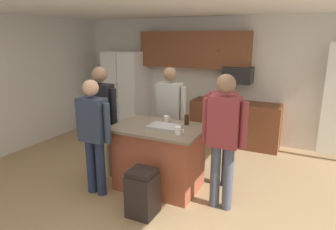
{
  "coord_description": "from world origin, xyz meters",
  "views": [
    {
      "loc": [
        1.97,
        -3.51,
        2.21
      ],
      "look_at": [
        0.05,
        0.43,
        1.05
      ],
      "focal_mm": 32.13,
      "sensor_mm": 36.0,
      "label": 1
    }
  ],
  "objects_px": {
    "person_host_foreground": "(222,123)",
    "glass_dark_ale": "(187,120)",
    "refrigerator": "(126,91)",
    "microwave_over_range": "(238,75)",
    "mug_blue_stoneware": "(178,131)",
    "person_elder_center": "(224,133)",
    "serving_tray": "(164,127)",
    "kitchen_island": "(159,157)",
    "person_guest_left": "(102,114)",
    "mug_ceramic_white": "(166,119)",
    "trash_bin": "(143,193)",
    "person_guest_by_door": "(170,110)",
    "person_guest_right": "(93,130)"
  },
  "relations": [
    {
      "from": "refrigerator",
      "to": "kitchen_island",
      "type": "relative_size",
      "value": 1.44
    },
    {
      "from": "kitchen_island",
      "to": "mug_blue_stoneware",
      "type": "relative_size",
      "value": 9.82
    },
    {
      "from": "person_guest_left",
      "to": "mug_blue_stoneware",
      "type": "distance_m",
      "value": 1.41
    },
    {
      "from": "glass_dark_ale",
      "to": "trash_bin",
      "type": "relative_size",
      "value": 0.23
    },
    {
      "from": "person_elder_center",
      "to": "serving_tray",
      "type": "height_order",
      "value": "person_elder_center"
    },
    {
      "from": "kitchen_island",
      "to": "mug_ceramic_white",
      "type": "xyz_separation_m",
      "value": [
        -0.01,
        0.26,
        0.52
      ]
    },
    {
      "from": "kitchen_island",
      "to": "serving_tray",
      "type": "distance_m",
      "value": 0.5
    },
    {
      "from": "glass_dark_ale",
      "to": "mug_ceramic_white",
      "type": "bearing_deg",
      "value": -177.49
    },
    {
      "from": "kitchen_island",
      "to": "trash_bin",
      "type": "relative_size",
      "value": 2.13
    },
    {
      "from": "refrigerator",
      "to": "serving_tray",
      "type": "xyz_separation_m",
      "value": [
        2.15,
        -2.29,
        0.04
      ]
    },
    {
      "from": "mug_ceramic_white",
      "to": "person_guest_right",
      "type": "bearing_deg",
      "value": -131.37
    },
    {
      "from": "microwave_over_range",
      "to": "mug_ceramic_white",
      "type": "height_order",
      "value": "microwave_over_range"
    },
    {
      "from": "person_guest_left",
      "to": "person_host_foreground",
      "type": "bearing_deg",
      "value": 14.73
    },
    {
      "from": "person_guest_right",
      "to": "trash_bin",
      "type": "distance_m",
      "value": 1.1
    },
    {
      "from": "person_elder_center",
      "to": "mug_blue_stoneware",
      "type": "xyz_separation_m",
      "value": [
        -0.59,
        -0.07,
        -0.03
      ]
    },
    {
      "from": "microwave_over_range",
      "to": "trash_bin",
      "type": "distance_m",
      "value": 3.33
    },
    {
      "from": "person_guest_by_door",
      "to": "serving_tray",
      "type": "height_order",
      "value": "person_guest_by_door"
    },
    {
      "from": "serving_tray",
      "to": "refrigerator",
      "type": "bearing_deg",
      "value": 133.28
    },
    {
      "from": "microwave_over_range",
      "to": "trash_bin",
      "type": "xyz_separation_m",
      "value": [
        -0.4,
        -3.1,
        -1.15
      ]
    },
    {
      "from": "mug_blue_stoneware",
      "to": "glass_dark_ale",
      "type": "bearing_deg",
      "value": 99.6
    },
    {
      "from": "person_guest_right",
      "to": "person_elder_center",
      "type": "distance_m",
      "value": 1.76
    },
    {
      "from": "person_elder_center",
      "to": "mug_ceramic_white",
      "type": "height_order",
      "value": "person_elder_center"
    },
    {
      "from": "person_guest_right",
      "to": "trash_bin",
      "type": "relative_size",
      "value": 2.71
    },
    {
      "from": "person_elder_center",
      "to": "person_guest_left",
      "type": "bearing_deg",
      "value": 4.52
    },
    {
      "from": "mug_ceramic_white",
      "to": "serving_tray",
      "type": "bearing_deg",
      "value": -69.66
    },
    {
      "from": "person_guest_left",
      "to": "refrigerator",
      "type": "bearing_deg",
      "value": 113.77
    },
    {
      "from": "person_guest_right",
      "to": "person_elder_center",
      "type": "height_order",
      "value": "person_elder_center"
    },
    {
      "from": "mug_ceramic_white",
      "to": "mug_blue_stoneware",
      "type": "relative_size",
      "value": 0.95
    },
    {
      "from": "trash_bin",
      "to": "refrigerator",
      "type": "bearing_deg",
      "value": 126.38
    },
    {
      "from": "person_guest_left",
      "to": "serving_tray",
      "type": "height_order",
      "value": "person_guest_left"
    },
    {
      "from": "microwave_over_range",
      "to": "mug_blue_stoneware",
      "type": "height_order",
      "value": "microwave_over_range"
    },
    {
      "from": "person_host_foreground",
      "to": "serving_tray",
      "type": "distance_m",
      "value": 0.87
    },
    {
      "from": "person_host_foreground",
      "to": "person_guest_left",
      "type": "xyz_separation_m",
      "value": [
        -1.79,
        -0.51,
        0.05
      ]
    },
    {
      "from": "mug_blue_stoneware",
      "to": "glass_dark_ale",
      "type": "xyz_separation_m",
      "value": [
        -0.08,
        0.48,
        0.02
      ]
    },
    {
      "from": "person_guest_left",
      "to": "microwave_over_range",
      "type": "bearing_deg",
      "value": 55.88
    },
    {
      "from": "refrigerator",
      "to": "glass_dark_ale",
      "type": "bearing_deg",
      "value": -39.84
    },
    {
      "from": "mug_ceramic_white",
      "to": "mug_blue_stoneware",
      "type": "height_order",
      "value": "mug_blue_stoneware"
    },
    {
      "from": "microwave_over_range",
      "to": "person_elder_center",
      "type": "height_order",
      "value": "person_elder_center"
    },
    {
      "from": "person_guest_right",
      "to": "mug_blue_stoneware",
      "type": "bearing_deg",
      "value": -20.05
    },
    {
      "from": "person_host_foreground",
      "to": "microwave_over_range",
      "type": "bearing_deg",
      "value": -114.27
    },
    {
      "from": "refrigerator",
      "to": "person_guest_by_door",
      "type": "height_order",
      "value": "refrigerator"
    },
    {
      "from": "person_host_foreground",
      "to": "glass_dark_ale",
      "type": "distance_m",
      "value": 0.53
    },
    {
      "from": "person_host_foreground",
      "to": "trash_bin",
      "type": "relative_size",
      "value": 2.76
    },
    {
      "from": "mug_ceramic_white",
      "to": "trash_bin",
      "type": "bearing_deg",
      "value": -81.13
    },
    {
      "from": "person_host_foreground",
      "to": "trash_bin",
      "type": "xyz_separation_m",
      "value": [
        -0.65,
        -1.22,
        -0.67
      ]
    },
    {
      "from": "kitchen_island",
      "to": "glass_dark_ale",
      "type": "distance_m",
      "value": 0.68
    },
    {
      "from": "refrigerator",
      "to": "glass_dark_ale",
      "type": "xyz_separation_m",
      "value": [
        2.36,
        -1.97,
        0.09
      ]
    },
    {
      "from": "person_guest_right",
      "to": "person_host_foreground",
      "type": "bearing_deg",
      "value": -2.88
    },
    {
      "from": "mug_blue_stoneware",
      "to": "person_host_foreground",
      "type": "bearing_deg",
      "value": 60.1
    },
    {
      "from": "refrigerator",
      "to": "person_guest_left",
      "type": "distance_m",
      "value": 2.5
    }
  ]
}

